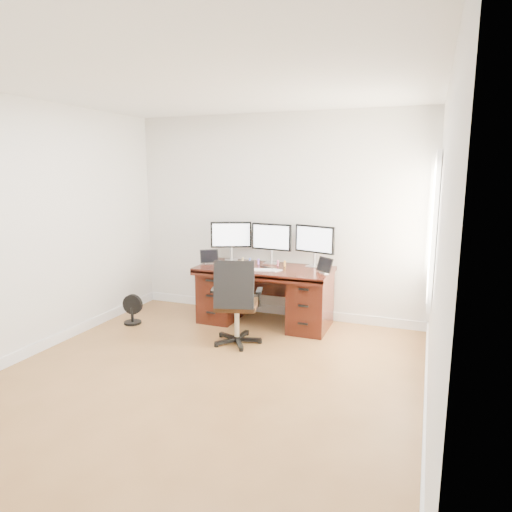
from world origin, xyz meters
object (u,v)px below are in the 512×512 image
(floor_fan, at_px, (132,310))
(monitor_center, at_px, (271,238))
(desk, at_px, (265,293))
(keyboard, at_px, (260,270))
(office_chair, at_px, (236,317))

(floor_fan, height_order, monitor_center, monitor_center)
(desk, height_order, floor_fan, desk)
(monitor_center, height_order, keyboard, monitor_center)
(desk, relative_size, office_chair, 1.69)
(monitor_center, bearing_deg, keyboard, -84.24)
(floor_fan, distance_m, monitor_center, 2.04)
(desk, height_order, office_chair, office_chair)
(floor_fan, distance_m, keyboard, 1.76)
(floor_fan, xyz_separation_m, monitor_center, (1.60, 0.88, 0.90))
(floor_fan, height_order, keyboard, keyboard)
(desk, distance_m, floor_fan, 1.74)
(keyboard, bearing_deg, desk, 78.25)
(floor_fan, bearing_deg, keyboard, 8.20)
(desk, bearing_deg, floor_fan, -158.33)
(monitor_center, bearing_deg, desk, -85.17)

